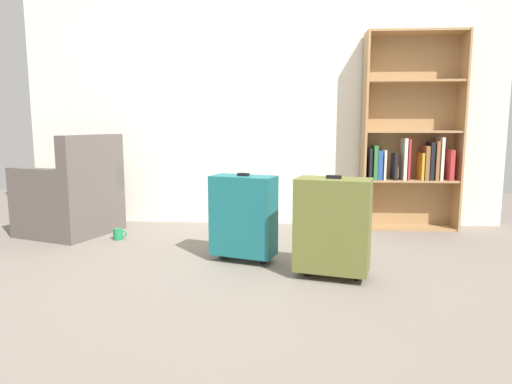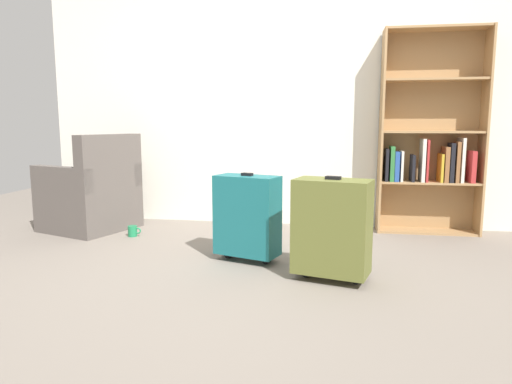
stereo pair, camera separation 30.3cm
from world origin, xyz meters
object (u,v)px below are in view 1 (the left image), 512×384
object	(u,v)px
bookshelf	(410,139)
suitcase_teal	(243,216)
armchair	(73,199)
suitcase_olive	(333,225)
mug	(118,234)

from	to	relation	value
bookshelf	suitcase_teal	world-z (taller)	bookshelf
bookshelf	suitcase_teal	xyz separation A→B (m)	(-1.47, -1.18, -0.51)
armchair	suitcase_olive	distance (m)	2.48
mug	suitcase_olive	xyz separation A→B (m)	(1.75, -0.88, 0.30)
bookshelf	mug	bearing A→B (deg)	-166.50
suitcase_teal	armchair	bearing A→B (deg)	155.02
armchair	suitcase_teal	size ratio (longest dim) A/B	1.39
armchair	bookshelf	bearing A→B (deg)	7.80
bookshelf	suitcase_olive	world-z (taller)	bookshelf
bookshelf	suitcase_olive	distance (m)	1.81
armchair	suitcase_teal	distance (m)	1.79
suitcase_olive	suitcase_teal	bearing A→B (deg)	151.61
suitcase_olive	mug	bearing A→B (deg)	153.21
mug	armchair	bearing A→B (deg)	157.31
armchair	mug	world-z (taller)	armchair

